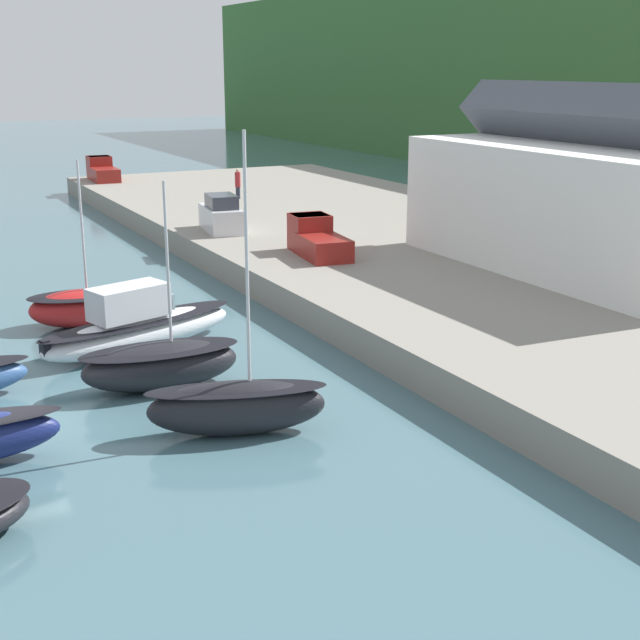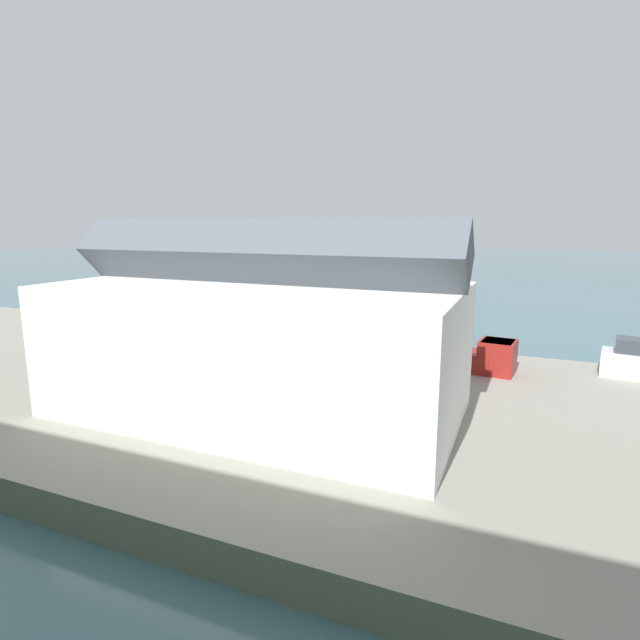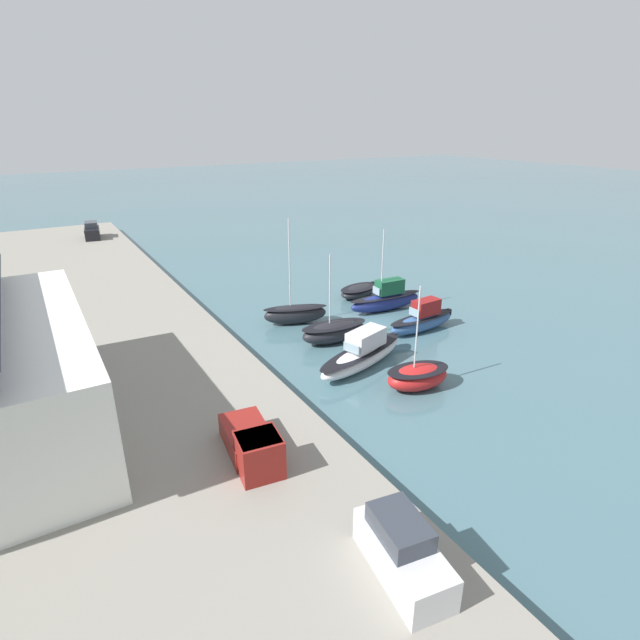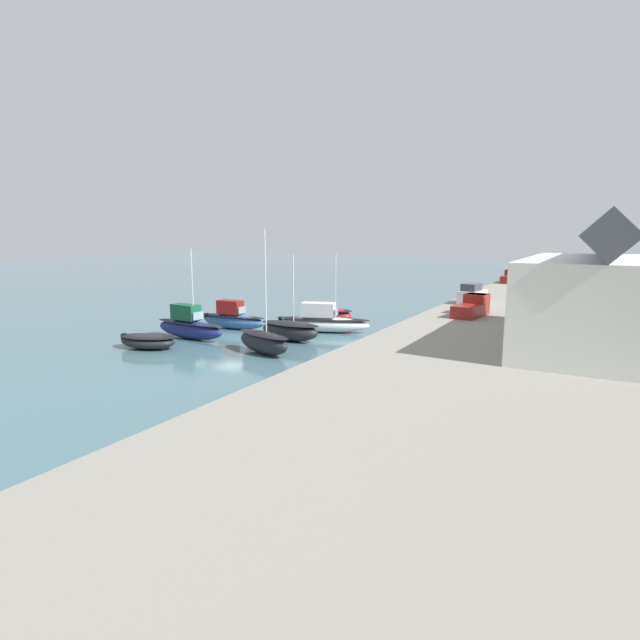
# 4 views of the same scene
# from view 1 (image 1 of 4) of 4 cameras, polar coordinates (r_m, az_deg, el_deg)

# --- Properties ---
(ground_plane) EXTENTS (320.00, 320.00, 0.00)m
(ground_plane) POSITION_cam_1_polar(r_m,az_deg,el_deg) (28.84, -18.83, -6.63)
(ground_plane) COLOR #476B75
(quay_promenade) EXTENTS (103.87, 23.53, 1.35)m
(quay_promenade) POSITION_cam_1_polar(r_m,az_deg,el_deg) (39.55, 18.18, 0.54)
(quay_promenade) COLOR gray
(quay_promenade) RESTS_ON ground_plane
(harbor_clubhouse) EXTENTS (17.88, 9.30, 8.58)m
(harbor_clubhouse) POSITION_cam_1_polar(r_m,az_deg,el_deg) (44.06, 17.02, 7.29)
(harbor_clubhouse) COLOR white
(harbor_clubhouse) RESTS_ON quay_promenade
(moored_boat_0) EXTENTS (2.94, 4.60, 6.98)m
(moored_boat_0) POSITION_cam_1_polar(r_m,az_deg,el_deg) (38.94, -15.09, 0.81)
(moored_boat_0) COLOR red
(moored_boat_0) RESTS_ON ground_plane
(moored_boat_1) EXTENTS (4.45, 8.76, 2.63)m
(moored_boat_1) POSITION_cam_1_polar(r_m,az_deg,el_deg) (35.09, -11.58, -0.40)
(moored_boat_1) COLOR white
(moored_boat_1) RESTS_ON ground_plane
(moored_boat_2) EXTENTS (2.54, 5.60, 7.08)m
(moored_boat_2) POSITION_cam_1_polar(r_m,az_deg,el_deg) (30.81, -10.16, -2.81)
(moored_boat_2) COLOR black
(moored_boat_2) RESTS_ON ground_plane
(moored_boat_3) EXTENTS (3.17, 5.65, 8.98)m
(moored_boat_3) POSITION_cam_1_polar(r_m,az_deg,el_deg) (26.75, -5.34, -5.49)
(moored_boat_3) COLOR black
(moored_boat_3) RESTS_ON ground_plane
(parked_car_0) EXTENTS (4.42, 2.40, 2.16)m
(parked_car_0) POSITION_cam_1_polar(r_m,az_deg,el_deg) (52.36, -6.36, 6.67)
(parked_car_0) COLOR silver
(parked_car_0) RESTS_ON quay_promenade
(pickup_truck_0) EXTENTS (4.93, 2.53, 1.90)m
(pickup_truck_0) POSITION_cam_1_polar(r_m,az_deg,el_deg) (45.58, -0.25, 5.25)
(pickup_truck_0) COLOR maroon
(pickup_truck_0) RESTS_ON quay_promenade
(pickup_truck_1) EXTENTS (4.81, 2.16, 1.90)m
(pickup_truck_1) POSITION_cam_1_polar(r_m,az_deg,el_deg) (78.04, -13.79, 9.30)
(pickup_truck_1) COLOR maroon
(pickup_truck_1) RESTS_ON quay_promenade
(person_on_quay) EXTENTS (0.40, 0.40, 2.14)m
(person_on_quay) POSITION_cam_1_polar(r_m,az_deg,el_deg) (65.26, -5.29, 8.70)
(person_on_quay) COLOR #232838
(person_on_quay) RESTS_ON quay_promenade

